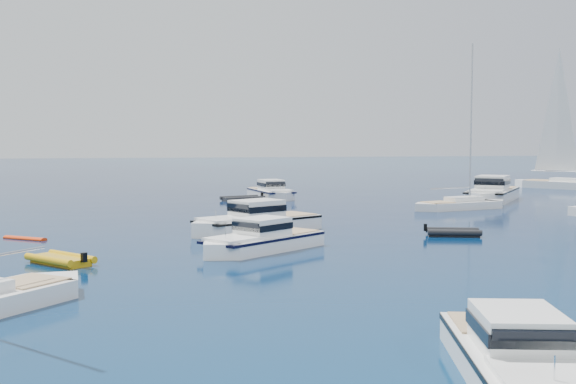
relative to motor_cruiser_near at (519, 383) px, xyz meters
name	(u,v)px	position (x,y,z in m)	size (l,w,h in m)	color
ground	(470,273)	(5.39, 13.92, 0.00)	(400.00, 400.00, 0.00)	navy
motor_cruiser_near	(519,383)	(0.00, 0.00, 0.00)	(2.68, 8.76, 2.30)	silver
motor_cruiser_left	(261,251)	(-2.91, 22.05, 0.00)	(2.68, 8.77, 2.30)	white
motor_cruiser_centre	(254,232)	(-2.02, 29.94, 0.00)	(3.10, 10.14, 2.66)	white
motor_cruiser_distant	(492,201)	(24.24, 48.26, 0.00)	(3.67, 12.01, 3.15)	silver
motor_cruiser_horizon	(272,198)	(3.82, 55.97, 0.00)	(2.80, 9.14, 2.40)	silver
sailboat_centre	(460,209)	(17.77, 41.42, 0.00)	(2.61, 10.03, 14.75)	silver
sailboat_sails_r	(566,189)	(41.29, 62.38, 0.00)	(3.52, 13.53, 19.89)	white
tender_yellow	(61,264)	(-13.09, 19.98, 0.00)	(2.04, 3.74, 0.95)	#CC970C
tender_grey_near	(453,236)	(9.89, 25.56, 0.00)	(1.92, 3.48, 0.95)	black
tender_grey_far	(243,201)	(0.45, 53.40, 0.00)	(2.29, 4.29, 0.95)	black
kayak_orange	(25,239)	(-16.15, 29.32, 0.00)	(0.56, 3.02, 0.30)	red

